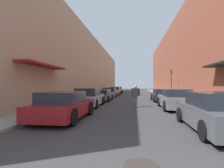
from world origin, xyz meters
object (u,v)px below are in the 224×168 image
object	(u,v)px
parked_car_left_2	(102,95)
parked_car_right_1	(175,99)
parked_car_right_2	(162,95)
parked_car_left_0	(64,106)
parked_car_left_5	(118,90)
skateboarder	(135,94)
parked_car_left_3	(109,93)
parked_car_right_0	(217,112)
traffic_light	(171,80)
parked_car_left_4	(115,91)
parked_car_left_1	(89,98)
manhole_cover	(141,165)

from	to	relation	value
parked_car_left_2	parked_car_right_1	distance (m)	8.22
parked_car_right_1	parked_car_right_2	bearing A→B (deg)	90.14
parked_car_left_0	parked_car_right_2	xyz separation A→B (m)	(6.04, 10.21, -0.04)
parked_car_left_5	parked_car_left_0	bearing A→B (deg)	-89.90
parked_car_right_1	parked_car_left_5	bearing A→B (deg)	105.45
parked_car_right_2	skateboarder	size ratio (longest dim) A/B	2.60
parked_car_left_3	parked_car_right_1	bearing A→B (deg)	-61.18
parked_car_right_0	parked_car_right_1	size ratio (longest dim) A/B	1.02
parked_car_left_2	traffic_light	xyz separation A→B (m)	(8.06, 5.38, 1.69)
parked_car_left_5	parked_car_left_2	bearing A→B (deg)	-90.06
parked_car_left_2	parked_car_left_5	bearing A→B (deg)	89.94
parked_car_left_4	parked_car_left_1	bearing A→B (deg)	-90.50
parked_car_right_0	manhole_cover	xyz separation A→B (m)	(-2.76, -3.05, -0.65)
parked_car_left_0	manhole_cover	distance (m)	5.60
parked_car_left_1	parked_car_left_5	bearing A→B (deg)	89.71
parked_car_left_5	parked_car_right_1	bearing A→B (deg)	-74.55
parked_car_right_0	manhole_cover	distance (m)	4.17
parked_car_left_1	manhole_cover	xyz separation A→B (m)	(3.62, -9.41, -0.65)
parked_car_left_0	manhole_cover	world-z (taller)	parked_car_left_0
parked_car_left_1	parked_car_right_1	bearing A→B (deg)	-6.24
parked_car_left_2	parked_car_right_1	world-z (taller)	parked_car_right_1
parked_car_left_0	parked_car_right_0	size ratio (longest dim) A/B	0.97
traffic_light	manhole_cover	bearing A→B (deg)	-103.00
parked_car_left_3	traffic_light	xyz separation A→B (m)	(8.09, -0.29, 1.66)
parked_car_right_0	traffic_light	bearing A→B (deg)	83.91
parked_car_left_5	parked_car_right_1	size ratio (longest dim) A/B	0.94
parked_car_left_2	parked_car_left_4	xyz separation A→B (m)	(0.05, 11.18, 0.07)
traffic_light	parked_car_left_2	bearing A→B (deg)	-146.25
manhole_cover	parked_car_left_0	bearing A→B (deg)	128.54
parked_car_left_1	parked_car_left_4	bearing A→B (deg)	89.50
parked_car_left_0	skateboarder	distance (m)	6.08
parked_car_left_2	traffic_light	size ratio (longest dim) A/B	1.23
parked_car_left_0	parked_car_left_5	xyz separation A→B (m)	(-0.05, 26.46, -0.00)
parked_car_left_4	parked_car_right_0	xyz separation A→B (m)	(6.24, -22.36, 0.01)
parked_car_left_4	skateboarder	world-z (taller)	skateboarder
parked_car_left_5	skateboarder	bearing A→B (deg)	-80.88
parked_car_left_2	parked_car_left_0	bearing A→B (deg)	-89.63
parked_car_left_1	parked_car_right_0	world-z (taller)	parked_car_left_1
parked_car_left_2	parked_car_right_0	bearing A→B (deg)	-60.63
parked_car_right_0	parked_car_left_1	bearing A→B (deg)	135.10
parked_car_left_2	parked_car_left_5	world-z (taller)	parked_car_left_5
skateboarder	traffic_light	bearing A→B (deg)	65.78
parked_car_left_0	parked_car_left_5	world-z (taller)	parked_car_left_5
parked_car_left_5	parked_car_right_2	size ratio (longest dim) A/B	0.96
parked_car_left_2	parked_car_left_3	distance (m)	5.68
parked_car_left_3	parked_car_left_4	bearing A→B (deg)	89.21
parked_car_left_0	parked_car_right_0	distance (m)	6.36
parked_car_left_1	parked_car_right_0	size ratio (longest dim) A/B	0.96
parked_car_left_4	parked_car_right_2	xyz separation A→B (m)	(6.06, -10.85, -0.05)
parked_car_left_1	parked_car_left_4	xyz separation A→B (m)	(0.14, 16.00, -0.02)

